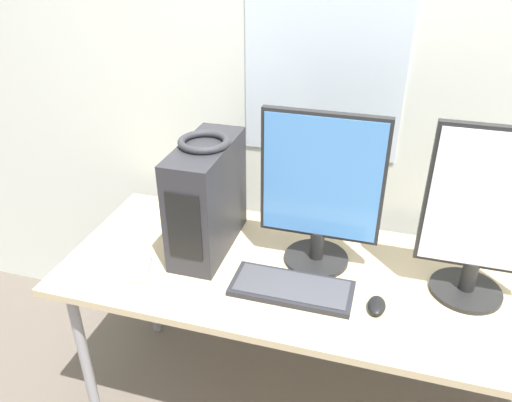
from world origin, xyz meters
TOP-DOWN VIEW (x-y plane):
  - wall_back at (-0.00, 0.84)m, footprint 8.00×0.07m
  - desk at (0.00, 0.36)m, footprint 1.97×0.71m
  - pc_tower at (-0.51, 0.42)m, footprint 0.17×0.42m
  - headphones at (-0.51, 0.42)m, footprint 0.18×0.18m
  - monitor_main at (-0.10, 0.44)m, footprint 0.42×0.23m
  - monitor_right_near at (0.42, 0.40)m, footprint 0.37×0.23m
  - keyboard at (-0.14, 0.24)m, footprint 0.41×0.17m
  - mouse at (0.14, 0.23)m, footprint 0.06×0.09m
  - cell_phone at (-0.69, 0.20)m, footprint 0.11×0.17m

SIDE VIEW (x-z plane):
  - desk at x=0.00m, z-range 0.32..1.06m
  - cell_phone at x=-0.69m, z-range 0.74..0.75m
  - keyboard at x=-0.14m, z-range 0.74..0.76m
  - mouse at x=0.14m, z-range 0.74..0.77m
  - pc_tower at x=-0.51m, z-range 0.74..1.15m
  - monitor_main at x=-0.10m, z-range 0.75..1.31m
  - monitor_right_near at x=0.42m, z-range 0.74..1.33m
  - headphones at x=-0.51m, z-range 1.15..1.18m
  - wall_back at x=0.00m, z-range 0.00..2.70m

